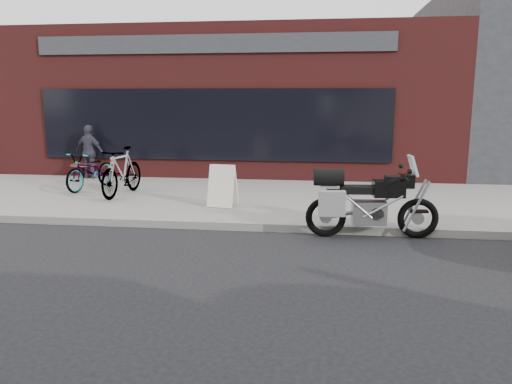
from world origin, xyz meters
TOP-DOWN VIEW (x-y plane):
  - ground at (0.00, 0.00)m, footprint 120.00×120.00m
  - near_sidewalk at (0.00, 7.00)m, footprint 44.00×6.00m
  - storefront at (-2.00, 13.98)m, footprint 14.00×10.07m
  - motorcycle at (1.85, 3.86)m, footprint 2.35×0.86m
  - bicycle_front at (-4.71, 6.99)m, footprint 1.02×1.90m
  - bicycle_rear at (-3.60, 6.29)m, footprint 0.73×1.95m
  - sandwich_sign at (-1.00, 5.47)m, footprint 0.63×0.59m
  - cafe_table at (-5.78, 8.70)m, footprint 0.69×0.69m
  - cafe_patron_right at (-5.50, 8.60)m, footprint 0.96×0.58m

SIDE VIEW (x-z plane):
  - ground at x=0.00m, z-range 0.00..0.00m
  - near_sidewalk at x=0.00m, z-range 0.00..0.15m
  - cafe_table at x=-5.78m, z-range 0.31..0.71m
  - sandwich_sign at x=-1.00m, z-range 0.15..1.05m
  - bicycle_front at x=-4.71m, z-range 0.15..1.10m
  - motorcycle at x=1.85m, z-range -0.10..1.38m
  - bicycle_rear at x=-3.60m, z-range 0.15..1.30m
  - cafe_patron_right at x=-5.50m, z-range 0.15..1.69m
  - storefront at x=-2.00m, z-range 0.00..4.50m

